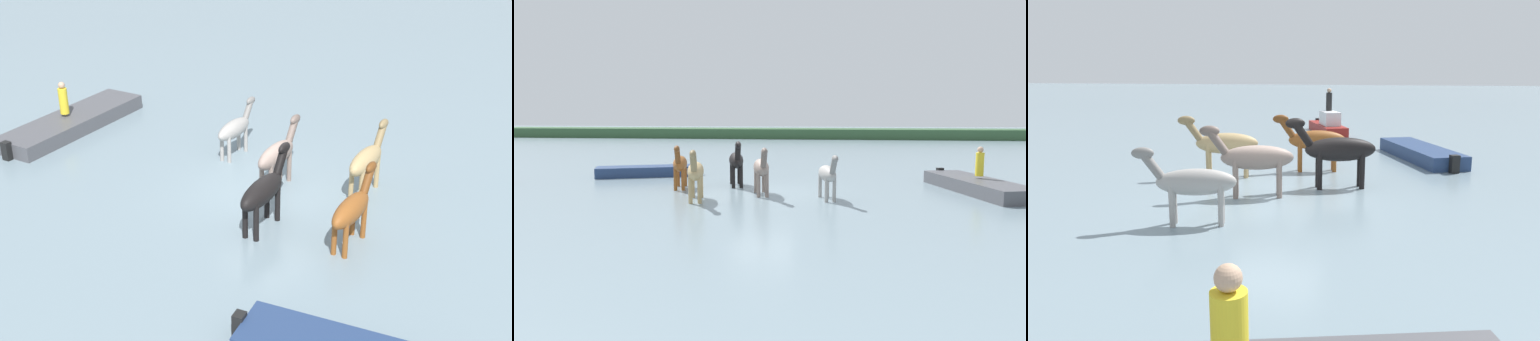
# 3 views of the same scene
# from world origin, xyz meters

# --- Properties ---
(ground_plane) EXTENTS (187.06, 187.06, 0.00)m
(ground_plane) POSITION_xyz_m (0.00, 0.00, 0.00)
(ground_plane) COLOR gray
(distant_shoreline) EXTENTS (168.35, 6.00, 2.40)m
(distant_shoreline) POSITION_xyz_m (0.00, 41.61, 0.00)
(distant_shoreline) COLOR #345534
(distant_shoreline) RESTS_ON ground_plane
(horse_mid_herd) EXTENTS (0.97, 2.52, 1.94)m
(horse_mid_herd) POSITION_xyz_m (-2.11, -2.01, 1.07)
(horse_mid_herd) COLOR tan
(horse_mid_herd) RESTS_ON ground_plane
(horse_dark_mare) EXTENTS (1.01, 2.49, 1.93)m
(horse_dark_mare) POSITION_xyz_m (0.07, -0.51, 1.06)
(horse_dark_mare) COLOR gray
(horse_dark_mare) RESTS_ON ground_plane
(horse_rear_stallion) EXTENTS (0.91, 2.25, 1.74)m
(horse_rear_stallion) POSITION_xyz_m (2.62, -1.24, 0.96)
(horse_rear_stallion) COLOR #9E9993
(horse_rear_stallion) RESTS_ON ground_plane
(horse_chestnut_trailing) EXTENTS (0.95, 2.45, 1.89)m
(horse_chestnut_trailing) POSITION_xyz_m (-3.53, 0.67, 1.04)
(horse_chestnut_trailing) COLOR brown
(horse_chestnut_trailing) RESTS_ON ground_plane
(horse_lead) EXTENTS (1.10, 2.61, 2.03)m
(horse_lead) POSITION_xyz_m (-1.31, 1.59, 1.12)
(horse_lead) COLOR black
(horse_lead) RESTS_ON ground_plane
(boat_skiff_near) EXTENTS (3.13, 6.26, 0.78)m
(boat_skiff_near) POSITION_xyz_m (8.58, 1.25, 0.19)
(boat_skiff_near) COLOR #4C4C51
(boat_skiff_near) RESTS_ON ground_plane
(boat_motor_center) EXTENTS (5.08, 2.96, 0.75)m
(boat_motor_center) POSITION_xyz_m (-6.42, 4.38, 0.17)
(boat_motor_center) COLOR navy
(boat_motor_center) RESTS_ON ground_plane
(person_watcher_seated) EXTENTS (0.32, 0.32, 1.19)m
(person_watcher_seated) POSITION_xyz_m (8.70, 1.44, 1.18)
(person_watcher_seated) COLOR yellow
(person_watcher_seated) RESTS_ON boat_skiff_near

